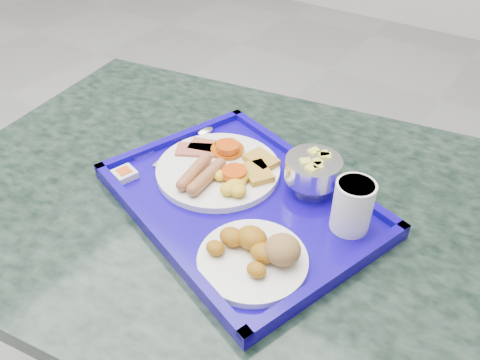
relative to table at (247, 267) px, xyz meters
The scene contains 10 objects.
floor 0.90m from the table, behind, with size 6.00×6.00×0.00m, color gray.
table is the anchor object (origin of this frame).
tray 0.19m from the table, 92.24° to the right, with size 0.53×0.46×0.03m.
main_plate 0.22m from the table, 168.98° to the left, with size 0.23×0.23×0.04m.
bread_plate 0.27m from the table, 50.82° to the right, with size 0.16×0.16×0.05m.
fruit_bowl 0.27m from the table, 38.32° to the left, with size 0.10×0.10×0.07m.
juice_cup 0.31m from the table, ahead, with size 0.06×0.06×0.09m.
spoon 0.29m from the table, 155.43° to the left, with size 0.04×0.17×0.01m.
knife 0.30m from the table, behind, with size 0.01×0.17×0.00m, color silver.
jam_packet 0.31m from the table, 155.56° to the right, with size 0.05×0.05×0.02m.
Camera 1 is at (1.08, -0.50, 1.26)m, focal length 35.00 mm.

